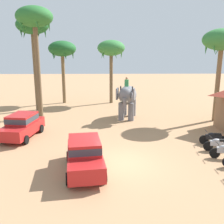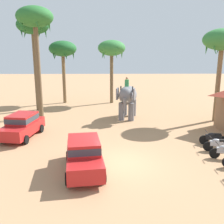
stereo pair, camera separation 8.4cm
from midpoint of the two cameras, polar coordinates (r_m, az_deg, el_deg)
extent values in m
plane|color=tan|center=(13.93, 1.69, -11.79)|extent=(120.00, 120.00, 0.00)
cube|color=red|center=(12.96, -6.20, -10.57)|extent=(2.25, 4.29, 0.76)
cube|color=red|center=(12.79, -6.30, -7.52)|extent=(1.83, 2.29, 0.64)
cube|color=#2D3842|center=(12.79, -6.30, -7.52)|extent=(1.86, 2.32, 0.35)
cylinder|color=black|center=(12.05, -1.66, -14.45)|extent=(0.26, 0.62, 0.60)
cylinder|color=black|center=(11.98, -10.03, -14.84)|extent=(0.26, 0.62, 0.60)
cylinder|color=black|center=(14.33, -2.98, -9.75)|extent=(0.26, 0.62, 0.60)
cylinder|color=black|center=(14.28, -9.88, -10.04)|extent=(0.26, 0.62, 0.60)
cube|color=red|center=(18.95, -19.68, -3.50)|extent=(2.28, 4.31, 0.76)
cube|color=red|center=(18.85, -19.71, -1.37)|extent=(1.85, 2.31, 0.64)
cube|color=#2D3842|center=(18.85, -19.71, -1.37)|extent=(1.87, 2.33, 0.35)
cylinder|color=black|center=(17.61, -18.96, -6.00)|extent=(0.27, 0.62, 0.60)
cylinder|color=black|center=(18.41, -23.73, -5.58)|extent=(0.27, 0.62, 0.60)
cylinder|color=black|center=(19.80, -15.75, -3.64)|extent=(0.27, 0.62, 0.60)
cylinder|color=black|center=(20.52, -20.14, -3.38)|extent=(0.27, 0.62, 0.60)
ellipsoid|color=slate|center=(22.95, 3.75, 3.89)|extent=(2.20, 3.36, 1.70)
cylinder|color=slate|center=(22.27, 4.52, 0.03)|extent=(0.52, 0.52, 1.60)
cylinder|color=slate|center=(22.37, 2.28, 0.13)|extent=(0.52, 0.52, 1.60)
cylinder|color=slate|center=(24.07, 5.02, 1.03)|extent=(0.52, 0.52, 1.60)
cylinder|color=slate|center=(24.17, 2.94, 1.12)|extent=(0.52, 0.52, 1.60)
ellipsoid|color=slate|center=(21.31, 3.22, 3.97)|extent=(1.28, 1.21, 1.20)
cube|color=slate|center=(21.32, 5.18, 4.08)|extent=(0.28, 0.81, 0.96)
cube|color=slate|center=(21.51, 1.35, 4.21)|extent=(0.28, 0.81, 0.96)
cone|color=slate|center=(21.06, 3.02, 1.09)|extent=(0.43, 0.43, 1.60)
cone|color=beige|center=(20.98, 3.76, 2.43)|extent=(0.23, 0.58, 0.21)
cone|color=beige|center=(21.05, 2.35, 2.48)|extent=(0.23, 0.58, 0.21)
cube|color=#338C4C|center=(21.95, 3.52, 6.62)|extent=(0.38, 0.30, 0.60)
sphere|color=#A87A56|center=(21.90, 3.53, 7.71)|extent=(0.22, 0.22, 0.22)
cylinder|color=#333338|center=(21.96, 4.85, 5.16)|extent=(0.12, 0.12, 0.55)
cylinder|color=#333338|center=(22.09, 2.15, 5.24)|extent=(0.12, 0.12, 0.55)
cylinder|color=black|center=(15.68, 22.55, -8.72)|extent=(0.61, 0.18, 0.60)
ellipsoid|color=#ADADB2|center=(15.68, 24.27, -7.33)|extent=(0.47, 0.29, 0.20)
cylinder|color=black|center=(15.50, 23.07, -6.58)|extent=(0.11, 0.55, 0.04)
cylinder|color=black|center=(16.64, 21.24, -7.34)|extent=(0.61, 0.14, 0.60)
cube|color=#ADADB2|center=(16.76, 23.27, -6.57)|extent=(1.03, 0.28, 0.32)
ellipsoid|color=#ADADB2|center=(16.65, 22.84, -6.00)|extent=(0.46, 0.27, 0.20)
cube|color=black|center=(16.79, 24.13, -5.97)|extent=(0.46, 0.25, 0.12)
cylinder|color=black|center=(16.47, 21.72, -5.30)|extent=(0.08, 0.55, 0.04)
cylinder|color=black|center=(17.73, 20.38, -5.99)|extent=(0.61, 0.18, 0.60)
cylinder|color=black|center=(18.05, 24.11, -5.99)|extent=(0.61, 0.18, 0.60)
cube|color=black|center=(17.81, 22.32, -5.33)|extent=(1.04, 0.34, 0.32)
ellipsoid|color=black|center=(17.72, 21.91, -4.77)|extent=(0.47, 0.30, 0.20)
cube|color=black|center=(17.83, 23.15, -4.78)|extent=(0.47, 0.28, 0.12)
cylinder|color=black|center=(17.56, 20.83, -4.08)|extent=(0.12, 0.55, 0.04)
cylinder|color=brown|center=(30.52, -10.85, 7.84)|extent=(0.39, 0.39, 6.21)
ellipsoid|color=#1E5B28|center=(30.39, -11.13, 14.05)|extent=(3.20, 3.20, 1.80)
cone|color=#1E5B28|center=(30.21, -8.78, 13.20)|extent=(0.40, 0.92, 1.64)
cone|color=#1E5B28|center=(31.46, -10.04, 13.15)|extent=(0.91, 0.57, 1.67)
cone|color=#1E5B28|center=(31.26, -12.66, 13.04)|extent=(0.73, 0.83, 1.69)
cone|color=#1E5B28|center=(29.88, -13.20, 13.01)|extent=(0.73, 0.83, 1.69)
cone|color=#1E5B28|center=(29.20, -10.74, 13.12)|extent=(0.91, 0.57, 1.67)
cylinder|color=brown|center=(29.98, -0.01, 8.05)|extent=(0.40, 0.40, 6.28)
ellipsoid|color=#337A38|center=(29.86, -0.01, 14.45)|extent=(3.20, 3.20, 1.80)
cone|color=#337A38|center=(29.90, 2.36, 13.48)|extent=(0.40, 0.92, 1.64)
cone|color=#337A38|center=(31.00, 0.66, 13.49)|extent=(0.91, 0.57, 1.67)
cone|color=#337A38|center=(30.56, -1.90, 13.48)|extent=(0.73, 0.83, 1.69)
cone|color=#337A38|center=(29.15, -1.94, 13.49)|extent=(0.73, 0.83, 1.69)
cone|color=#337A38|center=(28.72, 0.80, 13.50)|extent=(0.91, 0.57, 1.67)
cylinder|color=brown|center=(23.60, 23.20, 6.18)|extent=(0.40, 0.40, 6.81)
ellipsoid|color=#337A38|center=(23.49, 24.03, 14.92)|extent=(3.20, 3.20, 1.80)
cone|color=#337A38|center=(24.67, 23.59, 13.67)|extent=(0.91, 0.57, 1.67)
cone|color=#337A38|center=(23.75, 21.00, 13.94)|extent=(0.73, 0.83, 1.69)
cone|color=#337A38|center=(22.44, 22.36, 13.91)|extent=(0.73, 0.83, 1.69)
cylinder|color=brown|center=(27.17, -16.91, 9.18)|extent=(0.42, 0.42, 8.41)
ellipsoid|color=#1E5B28|center=(27.25, -17.57, 18.44)|extent=(3.20, 3.20, 1.80)
cone|color=#1E5B28|center=(26.91, -14.92, 17.61)|extent=(0.40, 0.92, 1.64)
cone|color=#1E5B28|center=(28.21, -16.07, 17.32)|extent=(0.91, 0.57, 1.67)
cone|color=#1E5B28|center=(28.15, -19.07, 17.13)|extent=(0.73, 0.83, 1.69)
cone|color=#1E5B28|center=(26.81, -20.01, 17.29)|extent=(0.73, 0.83, 1.69)
cone|color=#1E5B28|center=(26.01, -17.40, 17.62)|extent=(0.91, 0.57, 1.67)
cylinder|color=brown|center=(23.94, -16.39, 9.17)|extent=(0.43, 0.43, 8.78)
ellipsoid|color=#286B2D|center=(24.08, -17.15, 20.11)|extent=(3.20, 3.20, 1.80)
cone|color=#286B2D|center=(23.74, -14.12, 19.18)|extent=(0.40, 0.92, 1.64)
cone|color=#286B2D|center=(25.03, -15.47, 18.78)|extent=(0.91, 0.57, 1.67)
cone|color=#286B2D|center=(24.96, -18.87, 18.58)|extent=(0.73, 0.83, 1.69)
cone|color=#286B2D|center=(23.62, -19.94, 18.83)|extent=(0.73, 0.83, 1.69)
cone|color=#286B2D|center=(22.83, -16.93, 19.26)|extent=(0.91, 0.57, 1.67)
camera|label=1|loc=(0.04, -89.87, 0.03)|focal=39.97mm
camera|label=2|loc=(0.04, 90.13, -0.03)|focal=39.97mm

